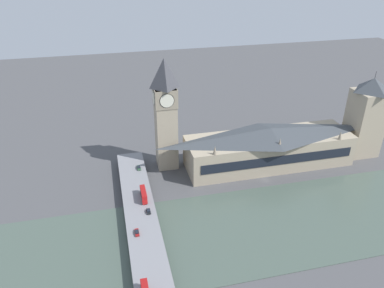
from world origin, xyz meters
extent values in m
plane|color=#4C4C4F|center=(0.00, 0.00, 0.00)|extent=(600.00, 600.00, 0.00)
cube|color=#47564C|center=(-35.25, 0.00, 0.15)|extent=(58.50, 360.00, 0.30)
cube|color=tan|center=(16.41, -8.00, 9.17)|extent=(26.83, 97.10, 18.33)
cube|color=black|center=(2.85, -8.00, 10.08)|extent=(0.40, 89.33, 5.50)
pyramid|color=#3D4247|center=(16.41, -8.00, 21.00)|extent=(26.29, 95.16, 5.33)
cone|color=gray|center=(4.00, -44.90, 20.83)|extent=(2.20, 2.20, 5.00)
cone|color=gray|center=(4.00, -8.00, 20.83)|extent=(2.20, 2.20, 5.00)
cone|color=gray|center=(4.00, 28.90, 20.83)|extent=(2.20, 2.20, 5.00)
cube|color=tan|center=(28.67, 50.33, 24.23)|extent=(11.55, 11.55, 48.46)
cube|color=gray|center=(28.67, 50.33, 43.27)|extent=(12.25, 12.25, 10.40)
cylinder|color=black|center=(22.72, 50.33, 43.27)|extent=(0.50, 7.99, 7.99)
cylinder|color=silver|center=(22.60, 50.33, 43.27)|extent=(0.62, 7.40, 7.40)
cylinder|color=black|center=(34.62, 50.33, 43.27)|extent=(0.50, 7.99, 7.99)
cylinder|color=silver|center=(34.74, 50.33, 43.27)|extent=(0.62, 7.40, 7.40)
cylinder|color=black|center=(28.67, 44.37, 43.27)|extent=(7.99, 0.50, 7.99)
cylinder|color=silver|center=(28.67, 44.26, 43.27)|extent=(7.40, 0.62, 7.40)
cylinder|color=black|center=(28.67, 56.28, 43.27)|extent=(7.99, 0.50, 7.99)
cylinder|color=silver|center=(28.67, 56.40, 43.27)|extent=(7.40, 0.62, 7.40)
pyramid|color=#424247|center=(28.67, 50.33, 56.44)|extent=(11.78, 11.78, 15.96)
cube|color=tan|center=(16.41, -69.26, 20.32)|extent=(17.43, 17.43, 40.64)
pyramid|color=#3D4247|center=(16.41, -69.26, 44.56)|extent=(17.43, 17.43, 7.84)
cylinder|color=#333338|center=(16.41, -69.26, 50.48)|extent=(0.30, 0.30, 4.00)
cube|color=slate|center=(-35.25, 71.47, 1.96)|extent=(3.00, 12.53, 3.92)
cube|color=slate|center=(16.90, 71.47, 1.96)|extent=(3.00, 12.53, 3.92)
cube|color=gray|center=(-35.25, 71.47, 4.52)|extent=(149.00, 14.74, 1.20)
cube|color=red|center=(-8.09, 68.55, 6.51)|extent=(10.90, 2.49, 1.96)
cube|color=black|center=(-8.09, 68.55, 6.90)|extent=(9.81, 2.55, 0.86)
cube|color=red|center=(-8.09, 68.55, 8.64)|extent=(10.68, 2.49, 2.30)
cube|color=black|center=(-8.09, 68.55, 8.76)|extent=(9.81, 2.55, 1.11)
cube|color=#A01515|center=(-8.09, 68.55, 9.87)|extent=(10.57, 2.36, 0.16)
cylinder|color=black|center=(-3.44, 67.41, 5.63)|extent=(1.01, 0.28, 1.01)
cylinder|color=black|center=(-3.44, 69.68, 5.63)|extent=(1.01, 0.28, 1.01)
cylinder|color=black|center=(-12.63, 67.41, 5.63)|extent=(1.01, 0.28, 1.01)
cylinder|color=black|center=(-12.63, 69.68, 5.63)|extent=(1.01, 0.28, 1.01)
cylinder|color=black|center=(-63.08, 73.91, 5.70)|extent=(1.14, 0.28, 1.14)
cube|color=#2D5638|center=(20.51, 67.79, 5.69)|extent=(4.79, 1.81, 0.70)
cube|color=black|center=(20.37, 67.79, 6.34)|extent=(2.49, 1.63, 0.60)
cylinder|color=black|center=(22.48, 66.98, 5.43)|extent=(0.61, 0.22, 0.61)
cylinder|color=black|center=(22.48, 68.61, 5.43)|extent=(0.61, 0.22, 0.61)
cylinder|color=black|center=(18.54, 66.98, 5.43)|extent=(0.61, 0.22, 0.61)
cylinder|color=black|center=(18.54, 68.61, 5.43)|extent=(0.61, 0.22, 0.61)
cube|color=black|center=(-19.29, 67.71, 5.67)|extent=(4.00, 1.75, 0.65)
cube|color=black|center=(-19.41, 67.71, 6.27)|extent=(2.08, 1.57, 0.57)
cylinder|color=black|center=(-17.72, 66.93, 5.43)|extent=(0.61, 0.22, 0.61)
cylinder|color=black|center=(-17.72, 68.50, 5.43)|extent=(0.61, 0.22, 0.61)
cylinder|color=black|center=(-20.87, 66.93, 5.43)|extent=(0.61, 0.22, 0.61)
cylinder|color=black|center=(-20.87, 68.50, 5.43)|extent=(0.61, 0.22, 0.61)
cube|color=maroon|center=(-32.58, 74.52, 5.66)|extent=(4.67, 1.73, 0.60)
cube|color=black|center=(-32.72, 74.52, 6.22)|extent=(2.43, 1.55, 0.51)
cylinder|color=black|center=(-30.71, 73.75, 5.46)|extent=(0.67, 0.22, 0.67)
cylinder|color=black|center=(-30.71, 75.30, 5.46)|extent=(0.67, 0.22, 0.67)
cylinder|color=black|center=(-34.45, 73.75, 5.46)|extent=(0.67, 0.22, 0.67)
cylinder|color=black|center=(-34.45, 75.30, 5.46)|extent=(0.67, 0.22, 0.67)
camera|label=1|loc=(-159.45, 80.35, 115.96)|focal=35.00mm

